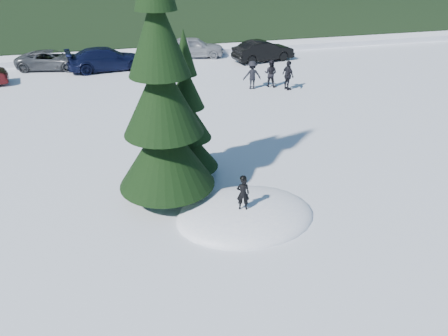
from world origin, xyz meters
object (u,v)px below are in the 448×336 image
object	(u,v)px
adult_2	(252,75)
car_3	(107,59)
child_skier	(243,194)
adult_0	(271,73)
car_2	(52,60)
spruce_tall	(162,106)
car_4	(194,47)
adult_1	(288,75)
car_5	(263,51)
spruce_short	(187,123)

from	to	relation	value
adult_2	car_3	world-z (taller)	adult_2
child_skier	car_3	distance (m)	20.26
adult_0	car_2	bearing A→B (deg)	7.36
spruce_tall	adult_0	world-z (taller)	spruce_tall
car_4	adult_1	bearing A→B (deg)	-148.74
spruce_tall	adult_0	distance (m)	14.08
adult_2	adult_1	bearing A→B (deg)	162.66
child_skier	adult_2	world-z (taller)	adult_2
adult_1	car_5	bearing A→B (deg)	-20.79
adult_1	car_4	bearing A→B (deg)	8.28
adult_2	car_4	world-z (taller)	adult_2
spruce_tall	car_2	distance (m)	19.99
spruce_tall	car_5	world-z (taller)	spruce_tall
adult_1	car_4	xyz separation A→B (m)	(-3.64, 9.61, -0.10)
spruce_short	car_3	bearing A→B (deg)	98.13
adult_2	car_4	xyz separation A→B (m)	(-1.68, 8.84, -0.07)
adult_1	car_3	size ratio (longest dim) A/B	0.33
car_2	car_4	size ratio (longest dim) A/B	1.03
adult_0	car_2	xyz separation A→B (m)	(-13.05, 7.87, -0.17)
child_skier	adult_1	bearing A→B (deg)	-102.77
child_skier	adult_2	distance (m)	14.10
car_3	spruce_tall	bearing A→B (deg)	177.77
adult_2	car_2	bearing A→B (deg)	-30.00
car_5	adult_0	bearing A→B (deg)	153.27
adult_0	car_4	bearing A→B (deg)	-33.26
car_4	spruce_tall	bearing A→B (deg)	176.12
child_skier	adult_0	size ratio (longest dim) A/B	0.68
car_2	car_4	bearing A→B (deg)	-72.28
adult_1	car_2	size ratio (longest dim) A/B	0.38
child_skier	car_5	size ratio (longest dim) A/B	0.24
adult_0	adult_1	world-z (taller)	adult_1
adult_1	car_3	bearing A→B (deg)	41.07
spruce_tall	car_5	distance (m)	20.19
car_2	car_3	size ratio (longest dim) A/B	0.87
spruce_tall	adult_1	distance (m)	13.84
car_3	child_skier	bearing A→B (deg)	-176.98
spruce_short	car_2	world-z (taller)	spruce_short
adult_0	adult_2	world-z (taller)	adult_2
adult_2	car_3	xyz separation A→B (m)	(-8.17, 6.72, -0.07)
adult_0	car_4	world-z (taller)	adult_0
car_5	spruce_tall	bearing A→B (deg)	140.06
car_5	adult_2	bearing A→B (deg)	143.86
adult_0	car_2	world-z (taller)	adult_0
spruce_short	car_3	world-z (taller)	spruce_short
car_3	car_5	size ratio (longest dim) A/B	1.16
adult_1	adult_0	bearing A→B (deg)	28.18
child_skier	car_4	world-z (taller)	child_skier
spruce_tall	child_skier	world-z (taller)	spruce_tall
car_5	adult_1	bearing A→B (deg)	161.07
spruce_short	adult_1	bearing A→B (deg)	49.22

